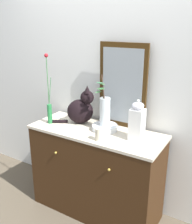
# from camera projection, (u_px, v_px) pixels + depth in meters

# --- Properties ---
(ground_plane) EXTENTS (6.00, 6.00, 0.00)m
(ground_plane) POSITION_uv_depth(u_px,v_px,m) (96.00, 208.00, 2.68)
(ground_plane) COLOR brown
(wall_back) EXTENTS (4.40, 0.08, 2.60)m
(wall_back) POSITION_uv_depth(u_px,v_px,m) (113.00, 79.00, 2.51)
(wall_back) COLOR silver
(wall_back) RESTS_ON ground_plane
(sideboard) EXTENTS (1.27, 0.51, 0.88)m
(sideboard) POSITION_uv_depth(u_px,v_px,m) (96.00, 172.00, 2.53)
(sideboard) COLOR #351E0D
(sideboard) RESTS_ON ground_plane
(mirror_leaning) EXTENTS (0.47, 0.03, 0.78)m
(mirror_leaning) POSITION_uv_depth(u_px,v_px,m) (122.00, 86.00, 2.37)
(mirror_leaning) COLOR #38220B
(mirror_leaning) RESTS_ON sideboard
(cat_sitting) EXTENTS (0.44, 0.31, 0.37)m
(cat_sitting) POSITION_uv_depth(u_px,v_px,m) (81.00, 109.00, 2.52)
(cat_sitting) COLOR black
(cat_sitting) RESTS_ON sideboard
(vase_slim_green) EXTENTS (0.07, 0.05, 0.68)m
(vase_slim_green) POSITION_uv_depth(u_px,v_px,m) (49.00, 106.00, 2.51)
(vase_slim_green) COLOR #25753B
(vase_slim_green) RESTS_ON sideboard
(bowl_porcelain) EXTENTS (0.23, 0.23, 0.05)m
(bowl_porcelain) POSITION_uv_depth(u_px,v_px,m) (105.00, 127.00, 2.39)
(bowl_porcelain) COLOR white
(bowl_porcelain) RESTS_ON sideboard
(vase_glass_clear) EXTENTS (0.12, 0.13, 0.47)m
(vase_glass_clear) POSITION_uv_depth(u_px,v_px,m) (105.00, 111.00, 2.34)
(vase_glass_clear) COLOR silver
(vase_glass_clear) RESTS_ON bowl_porcelain
(jar_lidded_porcelain) EXTENTS (0.11, 0.11, 0.36)m
(jar_lidded_porcelain) POSITION_uv_depth(u_px,v_px,m) (137.00, 122.00, 2.15)
(jar_lidded_porcelain) COLOR white
(jar_lidded_porcelain) RESTS_ON sideboard
(candle_pillar) EXTENTS (0.05, 0.05, 0.12)m
(candle_pillar) POSITION_uv_depth(u_px,v_px,m) (98.00, 135.00, 2.17)
(candle_pillar) COLOR beige
(candle_pillar) RESTS_ON sideboard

